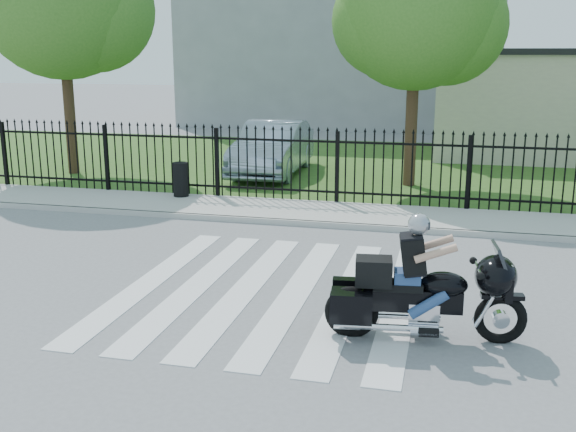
# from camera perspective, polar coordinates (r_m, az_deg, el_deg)

# --- Properties ---
(ground) EXTENTS (120.00, 120.00, 0.00)m
(ground) POSITION_cam_1_polar(r_m,az_deg,el_deg) (10.52, -1.48, -6.34)
(ground) COLOR slate
(ground) RESTS_ON ground
(crosswalk) EXTENTS (5.00, 5.50, 0.01)m
(crosswalk) POSITION_cam_1_polar(r_m,az_deg,el_deg) (10.52, -1.48, -6.31)
(crosswalk) COLOR silver
(crosswalk) RESTS_ON ground
(sidewalk) EXTENTS (40.00, 2.00, 0.12)m
(sidewalk) POSITION_cam_1_polar(r_m,az_deg,el_deg) (15.18, 3.49, 0.21)
(sidewalk) COLOR #ADAAA3
(sidewalk) RESTS_ON ground
(curb) EXTENTS (40.00, 0.12, 0.12)m
(curb) POSITION_cam_1_polar(r_m,az_deg,el_deg) (14.23, 2.76, -0.71)
(curb) COLOR #ADAAA3
(curb) RESTS_ON ground
(grass_strip) EXTENTS (40.00, 12.00, 0.02)m
(grass_strip) POSITION_cam_1_polar(r_m,az_deg,el_deg) (21.98, 6.79, 4.25)
(grass_strip) COLOR #2C521C
(grass_strip) RESTS_ON ground
(iron_fence) EXTENTS (26.00, 0.04, 1.80)m
(iron_fence) POSITION_cam_1_polar(r_m,az_deg,el_deg) (15.97, 4.18, 3.97)
(iron_fence) COLOR black
(iron_fence) RESTS_ON ground
(tree_mid) EXTENTS (4.20, 4.20, 6.78)m
(tree_mid) POSITION_cam_1_polar(r_m,az_deg,el_deg) (18.58, 10.80, 16.79)
(tree_mid) COLOR #382316
(tree_mid) RESTS_ON ground
(building_tall) EXTENTS (15.00, 10.00, 12.00)m
(building_tall) POSITION_cam_1_polar(r_m,az_deg,el_deg) (36.04, 5.04, 17.54)
(building_tall) COLOR #96999E
(building_tall) RESTS_ON ground
(motorcycle_rider) EXTENTS (2.57, 0.99, 1.70)m
(motorcycle_rider) POSITION_cam_1_polar(r_m,az_deg,el_deg) (8.77, 11.12, -5.96)
(motorcycle_rider) COLOR black
(motorcycle_rider) RESTS_ON ground
(parked_car) EXTENTS (1.81, 4.82, 1.57)m
(parked_car) POSITION_cam_1_polar(r_m,az_deg,el_deg) (20.15, -1.33, 5.77)
(parked_car) COLOR #91A0B7
(parked_car) RESTS_ON grass_strip
(litter_bin) EXTENTS (0.43, 0.43, 0.84)m
(litter_bin) POSITION_cam_1_polar(r_m,az_deg,el_deg) (16.82, -9.08, 3.08)
(litter_bin) COLOR black
(litter_bin) RESTS_ON sidewalk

